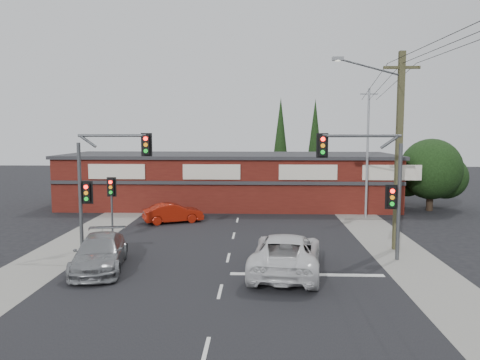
{
  "coord_description": "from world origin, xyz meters",
  "views": [
    {
      "loc": [
        1.46,
        -20.87,
        6.08
      ],
      "look_at": [
        0.48,
        3.0,
        3.56
      ],
      "focal_mm": 35.0,
      "sensor_mm": 36.0,
      "label": 1
    }
  ],
  "objects_px": {
    "shop_building": "(229,179)",
    "utility_pole": "(396,144)",
    "silver_suv": "(100,253)",
    "white_suv": "(286,253)",
    "red_sedan": "(173,213)"
  },
  "relations": [
    {
      "from": "silver_suv",
      "to": "red_sedan",
      "type": "distance_m",
      "value": 10.67
    },
    {
      "from": "red_sedan",
      "to": "shop_building",
      "type": "bearing_deg",
      "value": -46.75
    },
    {
      "from": "red_sedan",
      "to": "utility_pole",
      "type": "height_order",
      "value": "utility_pole"
    },
    {
      "from": "white_suv",
      "to": "red_sedan",
      "type": "xyz_separation_m",
      "value": [
        -6.89,
        10.72,
        -0.2
      ]
    },
    {
      "from": "white_suv",
      "to": "utility_pole",
      "type": "xyz_separation_m",
      "value": [
        5.72,
        4.15,
        4.55
      ]
    },
    {
      "from": "silver_suv",
      "to": "shop_building",
      "type": "height_order",
      "value": "shop_building"
    },
    {
      "from": "silver_suv",
      "to": "utility_pole",
      "type": "relative_size",
      "value": 0.51
    },
    {
      "from": "shop_building",
      "to": "utility_pole",
      "type": "distance_m",
      "value": 17.15
    },
    {
      "from": "red_sedan",
      "to": "shop_building",
      "type": "relative_size",
      "value": 0.14
    },
    {
      "from": "utility_pole",
      "to": "white_suv",
      "type": "bearing_deg",
      "value": -144.01
    },
    {
      "from": "shop_building",
      "to": "utility_pole",
      "type": "xyz_separation_m",
      "value": [
        9.36,
        -14.0,
        3.26
      ]
    },
    {
      "from": "white_suv",
      "to": "shop_building",
      "type": "height_order",
      "value": "shop_building"
    },
    {
      "from": "white_suv",
      "to": "silver_suv",
      "type": "height_order",
      "value": "white_suv"
    },
    {
      "from": "silver_suv",
      "to": "shop_building",
      "type": "bearing_deg",
      "value": 65.64
    },
    {
      "from": "white_suv",
      "to": "shop_building",
      "type": "relative_size",
      "value": 0.22
    }
  ]
}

